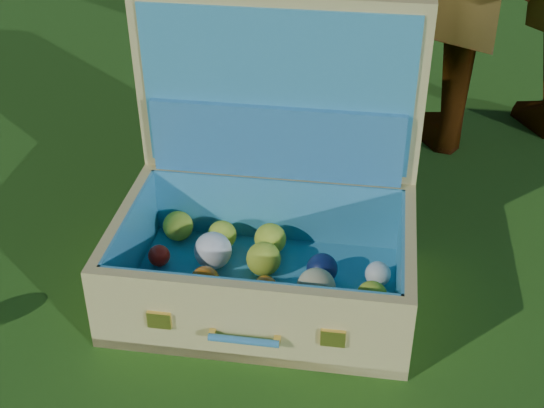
% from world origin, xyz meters
% --- Properties ---
extents(ground, '(60.00, 60.00, 0.00)m').
position_xyz_m(ground, '(0.00, 0.00, 0.00)').
color(ground, '#215114').
rests_on(ground, ground).
extents(suitcase, '(0.62, 0.48, 0.57)m').
position_xyz_m(suitcase, '(-0.03, 0.24, 0.16)').
color(suitcase, '#D7C673').
rests_on(suitcase, ground).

